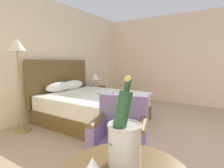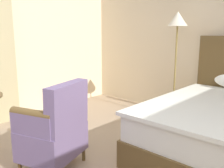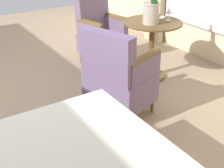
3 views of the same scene
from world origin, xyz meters
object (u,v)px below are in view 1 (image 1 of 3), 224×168
Objects in this scene: bed at (90,105)px; armchair_by_window at (121,141)px; nightstand at (95,96)px; bedside_lamp at (95,77)px; floor_lamp_brass at (18,56)px; champagne_bucket at (124,138)px; wine_glass_near_bucket at (93,166)px.

armchair_by_window is at bearing -130.50° from bed.
bedside_lamp is at bearing 180.00° from nightstand.
bed is 2.27× the size of armchair_by_window.
nightstand is at bearing 0.00° from bedside_lamp.
floor_lamp_brass is at bearing -179.46° from bedside_lamp.
champagne_bucket reaches higher than armchair_by_window.
wine_glass_near_bucket is at bearing -141.80° from nightstand.
bed reaches higher than nightstand.
bed reaches higher than armchair_by_window.
champagne_bucket is (-0.91, -2.68, -0.52)m from floor_lamp_brass.
bedside_lamp is 2.31m from floor_lamp_brass.
armchair_by_window is at bearing -93.64° from floor_lamp_brass.
armchair_by_window is (1.02, 0.44, -0.41)m from wine_glass_near_bucket.
armchair_by_window reaches higher than nightstand.
armchair_by_window reaches higher than wine_glass_near_bucket.
floor_lamp_brass reaches higher than bedside_lamp.
bed is 3.09m from wine_glass_near_bucket.
wine_glass_near_bucket is (-0.25, 0.02, -0.04)m from champagne_bucket.
floor_lamp_brass is 2.95m from wine_glass_near_bucket.
bed is 2.92m from champagne_bucket.
bedside_lamp is at bearing 43.19° from armchair_by_window.
floor_lamp_brass is 10.88× the size of wine_glass_near_bucket.
bed is 1.38m from bedside_lamp.
bedside_lamp is (1.07, 0.71, 0.50)m from bed.
bed is 1.71m from floor_lamp_brass.
floor_lamp_brass is (-1.16, 0.68, 1.05)m from bed.
nightstand is 3.78× the size of wine_glass_near_bucket.
champagne_bucket is (-2.07, -1.99, 0.53)m from bed.
bed reaches higher than bedside_lamp.
floor_lamp_brass is (-2.24, -0.02, 0.55)m from bedside_lamp.
nightstand is at bearing 0.54° from floor_lamp_brass.
bed is 5.27× the size of bedside_lamp.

